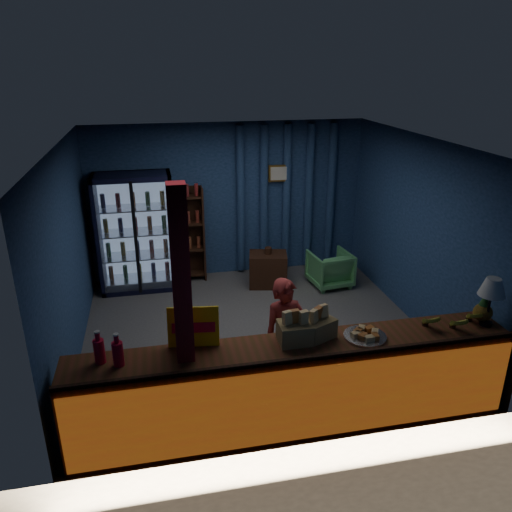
# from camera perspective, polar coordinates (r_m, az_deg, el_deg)

# --- Properties ---
(ground) EXTENTS (4.60, 4.60, 0.00)m
(ground) POSITION_cam_1_polar(r_m,az_deg,el_deg) (6.97, -0.11, -8.78)
(ground) COLOR #515154
(ground) RESTS_ON ground
(room_walls) EXTENTS (4.60, 4.60, 4.60)m
(room_walls) POSITION_cam_1_polar(r_m,az_deg,el_deg) (6.33, -0.12, 3.58)
(room_walls) COLOR navy
(room_walls) RESTS_ON ground
(counter) EXTENTS (4.40, 0.57, 0.99)m
(counter) POSITION_cam_1_polar(r_m,az_deg,el_deg) (5.16, 4.37, -14.69)
(counter) COLOR brown
(counter) RESTS_ON ground
(support_post) EXTENTS (0.16, 0.16, 2.60)m
(support_post) POSITION_cam_1_polar(r_m,az_deg,el_deg) (4.57, -8.23, -7.78)
(support_post) COLOR maroon
(support_post) RESTS_ON ground
(beverage_cooler) EXTENTS (1.20, 0.62, 1.90)m
(beverage_cooler) POSITION_cam_1_polar(r_m,az_deg,el_deg) (8.23, -13.54, 2.62)
(beverage_cooler) COLOR black
(beverage_cooler) RESTS_ON ground
(bottle_shelf) EXTENTS (0.50, 0.28, 1.60)m
(bottle_shelf) POSITION_cam_1_polar(r_m,az_deg,el_deg) (8.42, -7.66, 2.46)
(bottle_shelf) COLOR #361A11
(bottle_shelf) RESTS_ON ground
(curtain_folds) EXTENTS (1.74, 0.14, 2.50)m
(curtain_folds) POSITION_cam_1_polar(r_m,az_deg,el_deg) (8.63, 3.51, 6.59)
(curtain_folds) COLOR navy
(curtain_folds) RESTS_ON room_walls
(framed_picture) EXTENTS (0.36, 0.04, 0.28)m
(framed_picture) POSITION_cam_1_polar(r_m,az_deg,el_deg) (8.44, 2.66, 9.42)
(framed_picture) COLOR #B7852D
(framed_picture) RESTS_ON room_walls
(shopkeeper) EXTENTS (0.55, 0.41, 1.37)m
(shopkeeper) POSITION_cam_1_polar(r_m,az_deg,el_deg) (5.54, 3.34, -9.27)
(shopkeeper) COLOR maroon
(shopkeeper) RESTS_ON ground
(green_chair) EXTENTS (0.70, 0.72, 0.59)m
(green_chair) POSITION_cam_1_polar(r_m,az_deg,el_deg) (8.34, 8.45, -1.45)
(green_chair) COLOR #55AB63
(green_chair) RESTS_ON ground
(side_table) EXTENTS (0.69, 0.56, 0.67)m
(side_table) POSITION_cam_1_polar(r_m,az_deg,el_deg) (8.26, 1.38, -1.53)
(side_table) COLOR #361A11
(side_table) RESTS_ON ground
(yellow_sign) EXTENTS (0.50, 0.16, 0.39)m
(yellow_sign) POSITION_cam_1_polar(r_m,az_deg,el_deg) (4.84, -7.17, -8.03)
(yellow_sign) COLOR yellow
(yellow_sign) RESTS_ON counter
(soda_bottles) EXTENTS (0.27, 0.18, 0.32)m
(soda_bottles) POSITION_cam_1_polar(r_m,az_deg,el_deg) (4.75, -16.50, -10.40)
(soda_bottles) COLOR red
(soda_bottles) RESTS_ON counter
(snack_box_left) EXTENTS (0.32, 0.27, 0.34)m
(snack_box_left) POSITION_cam_1_polar(r_m,az_deg,el_deg) (4.90, 4.46, -8.55)
(snack_box_left) COLOR #9B7B4B
(snack_box_left) RESTS_ON counter
(snack_box_centre) EXTENTS (0.38, 0.36, 0.32)m
(snack_box_centre) POSITION_cam_1_polar(r_m,az_deg,el_deg) (5.01, 7.09, -7.99)
(snack_box_centre) COLOR #9B7B4B
(snack_box_centre) RESTS_ON counter
(pastry_tray) EXTENTS (0.43, 0.43, 0.07)m
(pastry_tray) POSITION_cam_1_polar(r_m,az_deg,el_deg) (5.12, 12.35, -8.84)
(pastry_tray) COLOR silver
(pastry_tray) RESTS_ON counter
(banana_bunches) EXTENTS (0.73, 0.29, 0.16)m
(banana_bunches) POSITION_cam_1_polar(r_m,az_deg,el_deg) (5.55, 21.48, -6.76)
(banana_bunches) COLOR gold
(banana_bunches) RESTS_ON counter
(table_lamp) EXTENTS (0.27, 0.27, 0.53)m
(table_lamp) POSITION_cam_1_polar(r_m,az_deg,el_deg) (5.58, 25.40, -3.42)
(table_lamp) COLOR black
(table_lamp) RESTS_ON counter
(pineapple) EXTENTS (0.19, 0.19, 0.34)m
(pineapple) POSITION_cam_1_polar(r_m,az_deg,el_deg) (5.74, 24.54, -5.61)
(pineapple) COLOR olive
(pineapple) RESTS_ON counter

